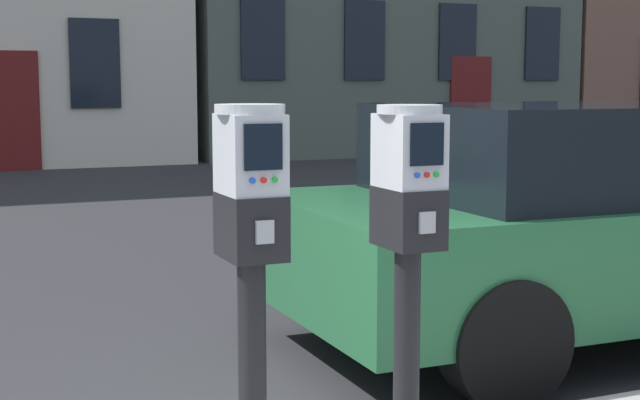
% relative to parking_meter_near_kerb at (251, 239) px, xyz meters
% --- Properties ---
extents(parking_meter_near_kerb, '(0.22, 0.25, 1.34)m').
position_rel_parking_meter_near_kerb_xyz_m(parking_meter_near_kerb, '(0.00, 0.00, 0.00)').
color(parking_meter_near_kerb, black).
rests_on(parking_meter_near_kerb, sidewalk_slab).
extents(parking_meter_twin_adjacent, '(0.22, 0.25, 1.33)m').
position_rel_parking_meter_near_kerb_xyz_m(parking_meter_twin_adjacent, '(0.55, -0.00, -0.00)').
color(parking_meter_twin_adjacent, black).
rests_on(parking_meter_twin_adjacent, sidewalk_slab).
extents(parked_car_navy_coupe, '(4.45, 1.90, 1.42)m').
position_rel_parking_meter_near_kerb_xyz_m(parked_car_navy_coupe, '(3.03, 1.69, -0.32)').
color(parked_car_navy_coupe, '#236038').
rests_on(parked_car_navy_coupe, ground_plane).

